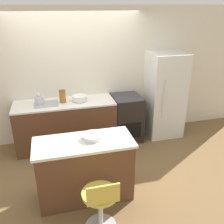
{
  "coord_description": "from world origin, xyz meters",
  "views": [
    {
      "loc": [
        -0.51,
        -4.1,
        2.61
      ],
      "look_at": [
        0.45,
        -0.42,
        0.96
      ],
      "focal_mm": 40.0,
      "sensor_mm": 36.0,
      "label": 1
    }
  ],
  "objects_px": {
    "oven_range": "(126,118)",
    "stool_chair": "(101,204)",
    "refrigerator": "(165,95)",
    "mixing_bowl": "(80,98)",
    "kettle": "(39,100)"
  },
  "relations": [
    {
      "from": "oven_range",
      "to": "stool_chair",
      "type": "relative_size",
      "value": 1.14
    },
    {
      "from": "oven_range",
      "to": "refrigerator",
      "type": "bearing_deg",
      "value": 0.16
    },
    {
      "from": "mixing_bowl",
      "to": "oven_range",
      "type": "bearing_deg",
      "value": -0.89
    },
    {
      "from": "refrigerator",
      "to": "mixing_bowl",
      "type": "relative_size",
      "value": 6.37
    },
    {
      "from": "oven_range",
      "to": "refrigerator",
      "type": "height_order",
      "value": "refrigerator"
    },
    {
      "from": "oven_range",
      "to": "kettle",
      "type": "height_order",
      "value": "kettle"
    },
    {
      "from": "stool_chair",
      "to": "mixing_bowl",
      "type": "bearing_deg",
      "value": 88.09
    },
    {
      "from": "stool_chair",
      "to": "kettle",
      "type": "distance_m",
      "value": 2.37
    },
    {
      "from": "oven_range",
      "to": "kettle",
      "type": "bearing_deg",
      "value": 179.5
    },
    {
      "from": "oven_range",
      "to": "stool_chair",
      "type": "distance_m",
      "value": 2.4
    },
    {
      "from": "refrigerator",
      "to": "stool_chair",
      "type": "height_order",
      "value": "refrigerator"
    },
    {
      "from": "refrigerator",
      "to": "kettle",
      "type": "height_order",
      "value": "refrigerator"
    },
    {
      "from": "stool_chair",
      "to": "mixing_bowl",
      "type": "xyz_separation_m",
      "value": [
        0.07,
        2.19,
        0.57
      ]
    },
    {
      "from": "oven_range",
      "to": "kettle",
      "type": "distance_m",
      "value": 1.76
    },
    {
      "from": "stool_chair",
      "to": "mixing_bowl",
      "type": "height_order",
      "value": "mixing_bowl"
    }
  ]
}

